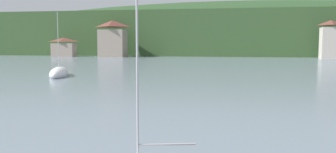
% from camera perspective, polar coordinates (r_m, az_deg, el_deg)
% --- Properties ---
extents(wooded_hillside, '(352.00, 68.76, 31.05)m').
position_cam_1_polar(wooded_hillside, '(139.74, 10.52, 5.97)').
color(wooded_hillside, '#38562D').
rests_on(wooded_hillside, ground_plane).
extents(shore_building_west, '(6.65, 3.27, 5.24)m').
position_cam_1_polar(shore_building_west, '(104.49, -16.08, 4.42)').
color(shore_building_west, gray).
rests_on(shore_building_west, ground_plane).
extents(shore_building_westcentral, '(7.31, 5.24, 9.86)m').
position_cam_1_polar(shore_building_westcentral, '(100.00, -8.69, 5.81)').
color(shore_building_westcentral, gray).
rests_on(shore_building_westcentral, ground_plane).
extents(shore_building_central, '(4.64, 3.68, 9.33)m').
position_cam_1_polar(shore_building_central, '(96.63, 24.19, 5.26)').
color(shore_building_central, beige).
rests_on(shore_building_central, ground_plane).
extents(sailboat_far_1, '(3.82, 7.03, 8.01)m').
position_cam_1_polar(sailboat_far_1, '(44.76, -16.78, 0.48)').
color(sailboat_far_1, white).
rests_on(sailboat_far_1, ground_plane).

